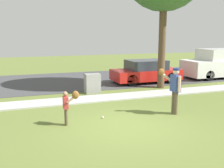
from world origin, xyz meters
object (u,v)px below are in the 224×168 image
object	(u,v)px
person_adult	(174,86)
person_child	(68,103)
utility_cabinet	(92,83)
parked_hatchback_red	(146,72)
parked_van_white	(220,64)
baseball	(103,117)

from	to	relation	value
person_adult	person_child	bearing A→B (deg)	0.79
person_child	utility_cabinet	size ratio (longest dim) A/B	1.18
person_adult	person_child	xyz separation A→B (m)	(-3.80, 0.06, -0.32)
person_child	parked_hatchback_red	size ratio (longest dim) A/B	0.28
person_adult	parked_hatchback_red	size ratio (longest dim) A/B	0.42
person_adult	parked_van_white	size ratio (longest dim) A/B	0.33
person_adult	parked_van_white	distance (m)	9.42
person_child	utility_cabinet	xyz separation A→B (m)	(1.95, 4.23, -0.25)
baseball	parked_van_white	xyz separation A→B (m)	(9.89, 5.56, 0.87)
person_adult	baseball	world-z (taller)	person_adult
parked_hatchback_red	parked_van_white	xyz separation A→B (m)	(5.45, 0.03, 0.24)
person_child	parked_hatchback_red	distance (m)	8.13
baseball	utility_cabinet	bearing A→B (deg)	79.73
parked_van_white	person_child	bearing A→B (deg)	27.77
baseball	utility_cabinet	xyz separation A→B (m)	(0.71, 3.94, 0.44)
person_adult	person_child	world-z (taller)	person_adult
utility_cabinet	parked_hatchback_red	size ratio (longest dim) A/B	0.24
baseball	parked_hatchback_red	xyz separation A→B (m)	(4.44, 5.53, 0.62)
person_adult	parked_hatchback_red	world-z (taller)	person_adult
person_child	person_adult	bearing A→B (deg)	0.79
person_child	baseball	distance (m)	1.44
person_adult	person_child	distance (m)	3.81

